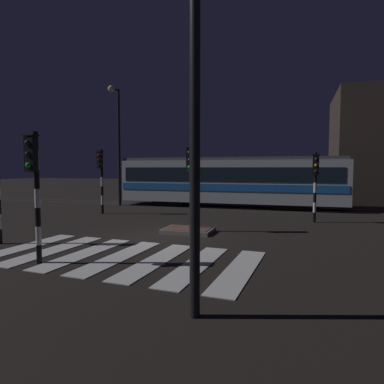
{
  "coord_description": "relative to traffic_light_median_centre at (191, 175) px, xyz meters",
  "views": [
    {
      "loc": [
        4.85,
        -11.65,
        2.55
      ],
      "look_at": [
        -0.01,
        3.89,
        1.4
      ],
      "focal_mm": 31.67,
      "sensor_mm": 36.0,
      "label": 1
    }
  ],
  "objects": [
    {
      "name": "tram",
      "position": [
        -0.24,
        9.05,
        -0.55
      ],
      "size": [
        14.64,
        2.58,
        4.15
      ],
      "color": "#B2BCC1",
      "rests_on": "ground"
    },
    {
      "name": "street_lamp_trackside_left",
      "position": [
        -7.61,
        7.61,
        2.66
      ],
      "size": [
        0.44,
        1.21,
        7.9
      ],
      "color": "black",
      "rests_on": "ground"
    },
    {
      "name": "rail_far",
      "position": [
        -0.8,
        9.77,
        -2.27
      ],
      "size": [
        80.0,
        0.12,
        0.03
      ],
      "primitive_type": "cube",
      "color": "#59595E",
      "rests_on": "ground"
    },
    {
      "name": "traffic_light_median_centre",
      "position": [
        0.0,
        0.0,
        0.0
      ],
      "size": [
        0.36,
        0.42,
        3.47
      ],
      "color": "black",
      "rests_on": "ground"
    },
    {
      "name": "crosswalk_zebra",
      "position": [
        -0.8,
        -4.32,
        -2.28
      ],
      "size": [
        7.95,
        4.37,
        0.02
      ],
      "color": "silver",
      "rests_on": "ground"
    },
    {
      "name": "traffic_light_corner_far_left",
      "position": [
        -6.36,
        3.59,
        0.08
      ],
      "size": [
        0.36,
        0.42,
        3.59
      ],
      "color": "black",
      "rests_on": "ground"
    },
    {
      "name": "street_lamp_near_kerb",
      "position": [
        2.41,
        -7.63,
        2.43
      ],
      "size": [
        0.44,
        1.21,
        7.48
      ],
      "color": "black",
      "rests_on": "ground"
    },
    {
      "name": "traffic_light_corner_far_right",
      "position": [
        4.84,
        3.92,
        -0.13
      ],
      "size": [
        0.36,
        0.42,
        3.28
      ],
      "color": "black",
      "rests_on": "ground"
    },
    {
      "name": "traffic_island",
      "position": [
        -0.05,
        -0.17,
        -2.2
      ],
      "size": [
        1.94,
        1.36,
        0.18
      ],
      "color": "slate",
      "rests_on": "ground"
    },
    {
      "name": "traffic_light_kerb_mid_left",
      "position": [
        -2.53,
        -5.59,
        0.03
      ],
      "size": [
        0.36,
        0.42,
        3.51
      ],
      "color": "black",
      "rests_on": "ground"
    },
    {
      "name": "ground_plane",
      "position": [
        -0.8,
        -1.15,
        -2.29
      ],
      "size": [
        120.0,
        120.0,
        0.0
      ],
      "primitive_type": "plane",
      "color": "black"
    },
    {
      "name": "rail_near",
      "position": [
        -0.8,
        8.34,
        -2.27
      ],
      "size": [
        80.0,
        0.12,
        0.03
      ],
      "primitive_type": "cube",
      "color": "#59595E",
      "rests_on": "ground"
    }
  ]
}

